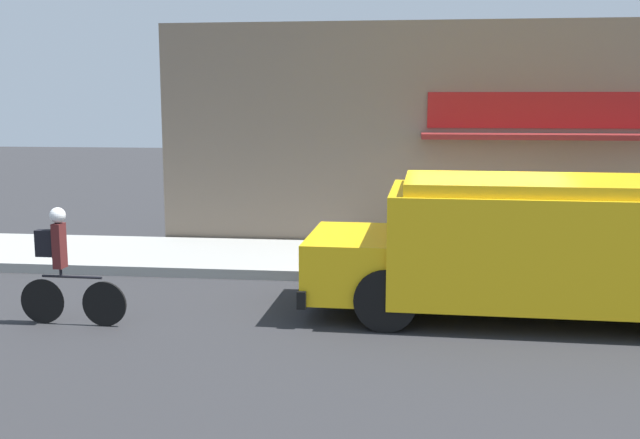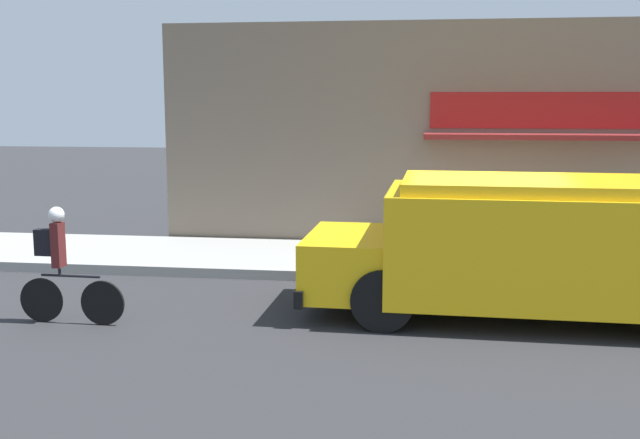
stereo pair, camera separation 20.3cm
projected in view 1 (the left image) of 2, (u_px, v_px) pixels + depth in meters
ground_plane at (485, 287)px, 12.30m from camera, size 70.00×70.00×0.00m
sidewalk at (478, 263)px, 13.69m from camera, size 28.00×2.85×0.17m
storefront at (478, 137)px, 14.87m from camera, size 12.82×1.03×4.59m
school_bus at (544, 244)px, 10.44m from camera, size 6.15×2.82×1.96m
cyclist at (63, 267)px, 10.11m from camera, size 1.51×0.21×1.62m
trash_bin at (590, 235)px, 13.46m from camera, size 0.46×0.46×0.94m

